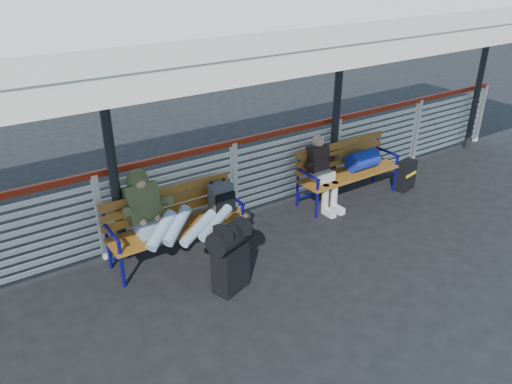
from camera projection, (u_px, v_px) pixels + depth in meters
ground at (316, 278)px, 6.17m from camera, size 60.00×60.00×0.00m
fence at (234, 177)px, 7.30m from camera, size 12.08×0.08×1.24m
canopy at (279, 13)px, 5.49m from camera, size 12.60×3.60×3.16m
luggage_stack at (230, 255)px, 5.79m from camera, size 0.59×0.45×0.87m
bench_left at (187, 212)px, 6.49m from camera, size 1.80×0.56×0.92m
bench_right at (353, 163)px, 7.99m from camera, size 1.80×0.56×0.92m
traveler_man at (176, 221)px, 6.02m from camera, size 0.94×1.64×0.77m
companion_person at (323, 172)px, 7.64m from camera, size 0.32×0.66×1.15m
suitcase_side at (405, 175)px, 8.37m from camera, size 0.40×0.29×0.51m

